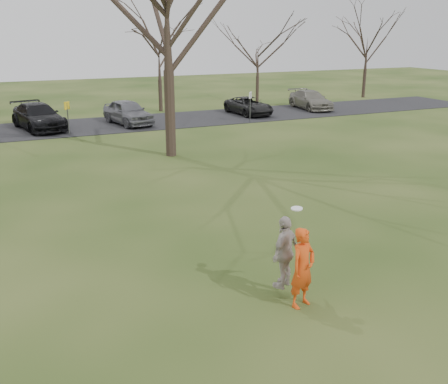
{
  "coord_description": "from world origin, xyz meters",
  "views": [
    {
      "loc": [
        -5.86,
        -9.09,
        6.05
      ],
      "look_at": [
        0.0,
        4.0,
        1.5
      ],
      "focal_mm": 41.05,
      "sensor_mm": 36.0,
      "label": 1
    }
  ],
  "objects_px": {
    "catching_play": "(285,252)",
    "car_6": "(249,106)",
    "player_defender": "(303,268)",
    "car_3": "(38,116)",
    "car_7": "(310,100)",
    "big_tree": "(167,9)",
    "car_4": "(128,112)"
  },
  "relations": [
    {
      "from": "catching_play",
      "to": "car_6",
      "type": "bearing_deg",
      "value": 65.03
    },
    {
      "from": "car_3",
      "to": "catching_play",
      "type": "xyz_separation_m",
      "value": [
        3.32,
        -24.82,
        0.27
      ]
    },
    {
      "from": "car_6",
      "to": "catching_play",
      "type": "distance_m",
      "value": 27.25
    },
    {
      "from": "car_3",
      "to": "car_6",
      "type": "distance_m",
      "value": 14.83
    },
    {
      "from": "player_defender",
      "to": "car_3",
      "type": "xyz_separation_m",
      "value": [
        -3.44,
        25.43,
        -0.11
      ]
    },
    {
      "from": "car_7",
      "to": "big_tree",
      "type": "height_order",
      "value": "big_tree"
    },
    {
      "from": "car_4",
      "to": "player_defender",
      "type": "bearing_deg",
      "value": -106.71
    },
    {
      "from": "car_6",
      "to": "catching_play",
      "type": "bearing_deg",
      "value": -118.67
    },
    {
      "from": "catching_play",
      "to": "player_defender",
      "type": "bearing_deg",
      "value": -79.77
    },
    {
      "from": "car_4",
      "to": "big_tree",
      "type": "relative_size",
      "value": 0.34
    },
    {
      "from": "player_defender",
      "to": "car_4",
      "type": "xyz_separation_m",
      "value": [
        2.18,
        24.89,
        -0.1
      ]
    },
    {
      "from": "catching_play",
      "to": "car_3",
      "type": "bearing_deg",
      "value": 97.63
    },
    {
      "from": "catching_play",
      "to": "car_7",
      "type": "bearing_deg",
      "value": 55.58
    },
    {
      "from": "player_defender",
      "to": "catching_play",
      "type": "xyz_separation_m",
      "value": [
        -0.11,
        0.61,
        0.16
      ]
    },
    {
      "from": "car_7",
      "to": "big_tree",
      "type": "distance_m",
      "value": 19.51
    },
    {
      "from": "car_4",
      "to": "big_tree",
      "type": "distance_m",
      "value": 11.41
    },
    {
      "from": "player_defender",
      "to": "car_3",
      "type": "bearing_deg",
      "value": 79.52
    },
    {
      "from": "big_tree",
      "to": "car_7",
      "type": "bearing_deg",
      "value": 34.76
    },
    {
      "from": "car_3",
      "to": "catching_play",
      "type": "bearing_deg",
      "value": -95.34
    },
    {
      "from": "car_4",
      "to": "car_7",
      "type": "bearing_deg",
      "value": -8.14
    },
    {
      "from": "player_defender",
      "to": "car_3",
      "type": "distance_m",
      "value": 25.66
    },
    {
      "from": "car_6",
      "to": "big_tree",
      "type": "bearing_deg",
      "value": -136.9
    },
    {
      "from": "car_6",
      "to": "big_tree",
      "type": "height_order",
      "value": "big_tree"
    },
    {
      "from": "car_3",
      "to": "big_tree",
      "type": "xyz_separation_m",
      "value": [
        5.41,
        -10.15,
        6.16
      ]
    },
    {
      "from": "car_7",
      "to": "car_3",
      "type": "bearing_deg",
      "value": -173.96
    },
    {
      "from": "car_4",
      "to": "car_7",
      "type": "distance_m",
      "value": 15.01
    },
    {
      "from": "car_4",
      "to": "car_6",
      "type": "distance_m",
      "value": 9.23
    },
    {
      "from": "car_3",
      "to": "car_7",
      "type": "height_order",
      "value": "car_3"
    },
    {
      "from": "car_6",
      "to": "big_tree",
      "type": "xyz_separation_m",
      "value": [
        -9.42,
        -10.03,
        6.32
      ]
    },
    {
      "from": "car_4",
      "to": "car_3",
      "type": "bearing_deg",
      "value": 162.72
    },
    {
      "from": "big_tree",
      "to": "car_6",
      "type": "bearing_deg",
      "value": 46.8
    },
    {
      "from": "player_defender",
      "to": "car_6",
      "type": "relative_size",
      "value": 0.41
    }
  ]
}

